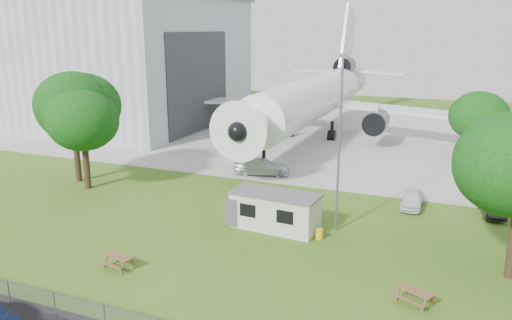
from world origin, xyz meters
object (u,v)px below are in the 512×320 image
at_px(picnic_west, 119,268).
at_px(airliner, 313,96).
at_px(picnic_east, 414,304).
at_px(hangar, 86,58).
at_px(site_cabin, 275,211).

bearing_deg(picnic_west, airliner, 102.30).
bearing_deg(airliner, picnic_east, -66.67).
distance_m(picnic_west, picnic_east, 16.66).
height_order(picnic_west, picnic_east, same).
distance_m(hangar, site_cabin, 52.88).
relative_size(site_cabin, picnic_west, 3.81).
distance_m(hangar, picnic_west, 54.49).
xyz_separation_m(picnic_west, picnic_east, (16.48, 2.44, 0.00)).
relative_size(site_cabin, picnic_east, 3.81).
bearing_deg(site_cabin, picnic_east, -33.67).
bearing_deg(picnic_west, hangar, 144.38).
xyz_separation_m(hangar, picnic_west, (35.67, -40.10, -9.41)).
bearing_deg(picnic_west, picnic_east, 21.16).
bearing_deg(airliner, picnic_west, -90.43).
height_order(hangar, airliner, hangar).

